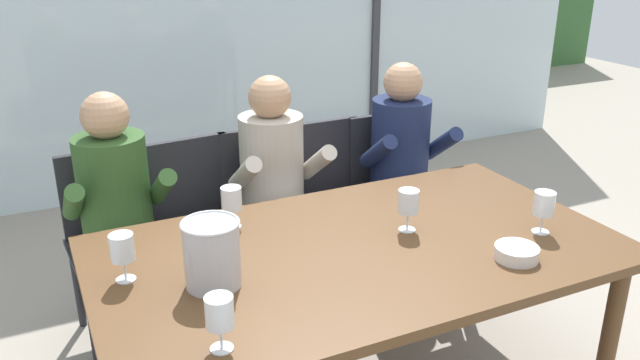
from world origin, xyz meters
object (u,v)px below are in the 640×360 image
chair_center (265,202)px  ice_bucket_primary (212,253)px  wine_glass_by_right_taster (544,204)px  wine_glass_near_bucket (122,250)px  chair_near_window_right (390,181)px  wine_glass_center_pour (220,314)px  person_olive_shirt (119,209)px  person_navy_polo (406,160)px  wine_glass_spare_empty (408,203)px  dining_table (359,262)px  wine_glass_by_left_taster (232,200)px  chair_near_curtain (114,230)px  chair_right_of_center (331,191)px  person_beige_jumper (279,182)px  chair_left_of_center (199,214)px  tasting_bowl (517,253)px

chair_center → ice_bucket_primary: bearing=-114.2°
ice_bucket_primary → wine_glass_by_right_taster: size_ratio=1.37×
wine_glass_near_bucket → chair_near_window_right: bearing=28.1°
wine_glass_center_pour → person_olive_shirt: bearing=94.4°
wine_glass_center_pour → person_navy_polo: bearing=41.0°
ice_bucket_primary → wine_glass_near_bucket: ice_bucket_primary is taller
wine_glass_center_pour → wine_glass_spare_empty: 1.02m
dining_table → wine_glass_by_left_taster: (-0.38, 0.37, 0.19)m
chair_near_curtain → wine_glass_center_pour: bearing=-88.8°
person_olive_shirt → wine_glass_by_right_taster: 1.82m
chair_right_of_center → wine_glass_by_right_taster: wine_glass_by_right_taster is taller
ice_bucket_primary → wine_glass_by_left_taster: 0.46m
ice_bucket_primary → chair_right_of_center: bearing=47.0°
person_olive_shirt → wine_glass_near_bucket: (-0.09, -0.71, 0.15)m
person_beige_jumper → person_navy_polo: size_ratio=1.00×
chair_near_window_right → person_navy_polo: bearing=-86.2°
chair_near_window_right → ice_bucket_primary: ice_bucket_primary is taller
person_beige_jumper → dining_table: bearing=-90.6°
chair_near_window_right → chair_left_of_center: bearing=178.6°
chair_right_of_center → person_navy_polo: size_ratio=0.74×
wine_glass_center_pour → wine_glass_by_right_taster: same height
person_beige_jumper → wine_glass_center_pour: size_ratio=7.00×
chair_near_window_right → wine_glass_center_pour: 1.99m
chair_center → wine_glass_by_left_taster: size_ratio=5.17×
dining_table → person_navy_polo: person_navy_polo is taller
wine_glass_by_right_taster → chair_right_of_center: bearing=106.0°
dining_table → wine_glass_spare_empty: wine_glass_spare_empty is taller
person_olive_shirt → ice_bucket_primary: person_olive_shirt is taller
chair_near_curtain → wine_glass_center_pour: size_ratio=5.17×
chair_right_of_center → person_olive_shirt: person_olive_shirt is taller
chair_center → tasting_bowl: (0.48, -1.34, 0.23)m
dining_table → person_beige_jumper: bearing=89.7°
chair_center → chair_near_window_right: size_ratio=1.00×
chair_right_of_center → tasting_bowl: chair_right_of_center is taller
person_navy_polo → wine_glass_by_left_taster: bearing=-152.5°
wine_glass_spare_empty → person_olive_shirt: bearing=141.9°
person_navy_polo → wine_glass_near_bucket: 1.76m
chair_left_of_center → wine_glass_by_left_taster: 0.71m
tasting_bowl → chair_left_of_center: bearing=122.1°
person_navy_polo → wine_glass_center_pour: 1.89m
ice_bucket_primary → wine_glass_center_pour: (-0.09, -0.36, -0.00)m
tasting_bowl → chair_near_window_right: bearing=78.7°
wine_glass_near_bucket → dining_table: bearing=-8.4°
tasting_bowl → person_navy_polo: bearing=76.9°
chair_near_curtain → wine_glass_by_left_taster: (0.40, -0.62, 0.32)m
chair_center → wine_glass_by_right_taster: 1.45m
dining_table → wine_glass_near_bucket: bearing=171.6°
dining_table → ice_bucket_primary: bearing=-176.5°
chair_left_of_center → dining_table: bearing=-76.0°
chair_left_of_center → chair_near_window_right: (1.10, -0.03, 0.00)m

